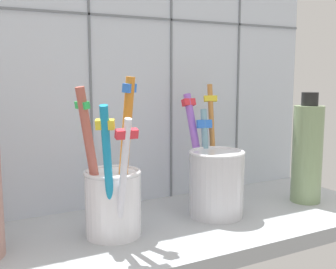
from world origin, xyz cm
name	(u,v)px	position (x,y,z in cm)	size (l,w,h in cm)	color
counter_slab	(168,232)	(0.00, 0.00, 1.00)	(64.00, 22.00, 2.00)	#9EA3A8
tile_wall_back	(130,66)	(0.00, 12.00, 22.50)	(64.00, 2.20, 45.00)	silver
toothbrush_cup_left	(113,196)	(-7.65, -0.27, 6.98)	(7.88, 10.09, 19.11)	white
toothbrush_cup_right	(215,179)	(7.55, 0.38, 7.01)	(7.60, 11.40, 17.90)	silver
soap_bottle	(307,152)	(23.33, -1.08, 9.67)	(4.47, 4.47, 16.69)	gray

